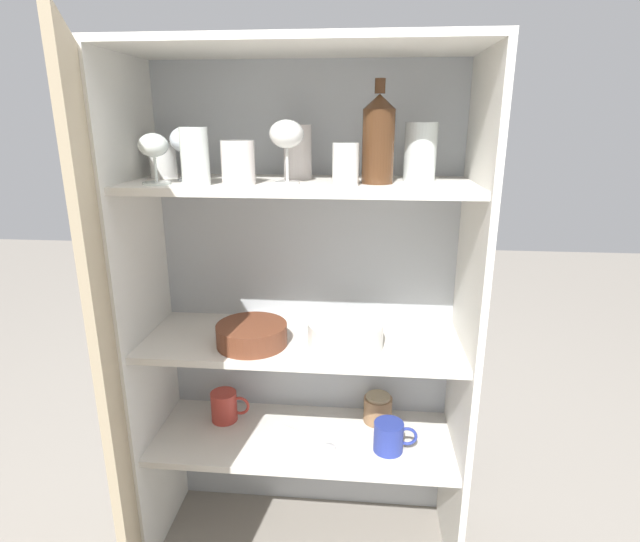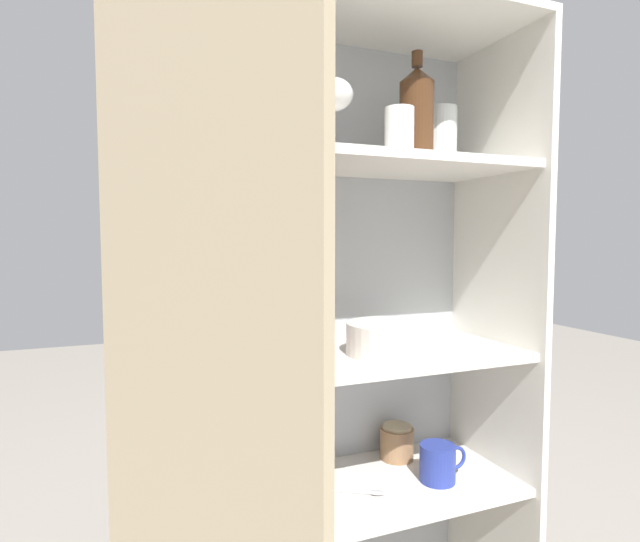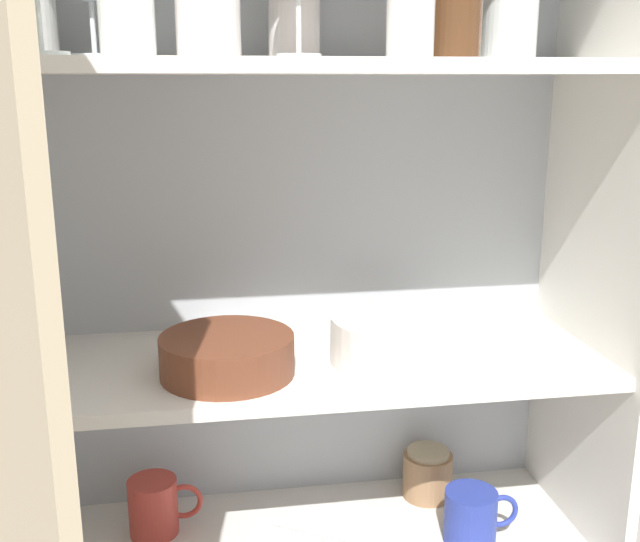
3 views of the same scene
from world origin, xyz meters
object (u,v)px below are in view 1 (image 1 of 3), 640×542
Objects in this scene: plate_stack_white at (345,334)px; coffee_mug_primary at (389,437)px; mixing_bowl_large at (252,334)px; storage_jar at (378,408)px; wine_bottle at (378,139)px.

plate_stack_white is 0.34m from coffee_mug_primary.
mixing_bowl_large is 0.50m from storage_jar.
plate_stack_white is at bearing 2.32° from mixing_bowl_large.
mixing_bowl_large is at bearing -177.68° from plate_stack_white.
storage_jar is (-0.03, 0.14, -0.00)m from coffee_mug_primary.
storage_jar is at bearing 101.85° from coffee_mug_primary.
storage_jar is at bearing 54.17° from plate_stack_white.
wine_bottle is at bearing -103.28° from storage_jar.
plate_stack_white is at bearing -165.01° from wine_bottle.
plate_stack_white is at bearing -125.83° from storage_jar.
coffee_mug_primary is at bearing -1.71° from plate_stack_white.
wine_bottle is 0.61m from mixing_bowl_large.
plate_stack_white reaches higher than coffee_mug_primary.
storage_jar is (0.10, 0.14, -0.31)m from plate_stack_white.
wine_bottle reaches higher than coffee_mug_primary.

